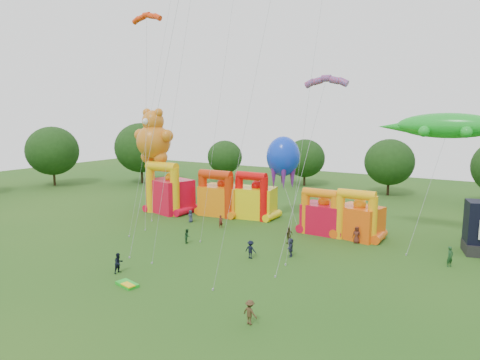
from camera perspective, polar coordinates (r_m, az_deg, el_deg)
The scene contains 23 objects.
ground at distance 33.65m, azimuth -18.88°, elevation -15.61°, with size 160.00×160.00×0.00m, color #1D4E15.
tree_ring at distance 32.93m, azimuth -19.91°, elevation -4.70°, with size 123.44×125.54×12.07m.
bouncy_castle_0 at distance 60.96m, azimuth -9.45°, elevation -1.71°, with size 6.65×5.84×7.24m.
bouncy_castle_1 at distance 58.72m, azimuth -2.55°, elevation -2.34°, with size 6.06×5.14×6.32m.
bouncy_castle_2 at distance 56.86m, azimuth 2.08°, elevation -2.68°, with size 5.43×4.67×6.31m.
bouncy_castle_3 at distance 50.55m, azimuth 10.98°, elevation -4.67°, with size 4.59×3.71×5.36m.
bouncy_castle_4 at distance 49.23m, azimuth 15.51°, elevation -5.08°, with size 5.32×4.66×5.64m.
teddy_bear_kite at distance 60.30m, azimuth -11.49°, elevation 2.12°, with size 7.61×7.75×14.61m.
gecko_kite at distance 48.18m, azimuth 24.49°, elevation 1.47°, with size 13.03×9.28×13.95m.
octopus_kite at distance 54.91m, azimuth 6.34°, elevation -0.74°, with size 7.50×8.35×10.92m.
parafoil_kites at distance 49.24m, azimuth -10.89°, elevation 7.78°, with size 28.45×14.68×27.23m.
diamond_kites at distance 41.96m, azimuth -2.47°, elevation 11.69°, with size 21.64×16.43×37.65m.
folded_kite_bundle at distance 36.40m, azimuth -14.79°, elevation -13.30°, with size 2.17×1.43×0.31m.
spectator_0 at distance 55.16m, azimuth -6.61°, elevation -4.81°, with size 0.77×0.50×1.57m, color #292E45.
spectator_1 at distance 52.06m, azimuth -2.57°, elevation -5.57°, with size 0.58×0.38×1.58m, color #591F19.
spectator_2 at distance 46.40m, azimuth -7.03°, elevation -7.43°, with size 0.75×0.58×1.54m, color #173B1D.
spectator_3 at distance 41.30m, azimuth 1.42°, elevation -9.25°, with size 1.13×0.65×1.76m, color black.
spectator_4 at distance 46.13m, azimuth 6.54°, elevation -7.34°, with size 1.06×0.44×1.81m, color #3F3919.
spectator_5 at distance 42.12m, azimuth 6.76°, elevation -8.90°, with size 1.69×0.54×1.83m, color #2A2E46.
spectator_6 at distance 47.64m, azimuth 15.29°, elevation -7.07°, with size 0.89×0.58×1.83m, color #512217.
spectator_7 at distance 43.44m, azimuth 26.21°, elevation -9.16°, with size 0.69×0.45×1.89m, color #1A421F.
spectator_8 at distance 39.10m, azimuth -15.87°, elevation -10.60°, with size 0.87×0.68×1.79m, color black.
spectator_9 at distance 29.18m, azimuth 1.33°, elevation -17.22°, with size 1.08×0.62×1.67m, color #412E1A.
Camera 1 is at (24.09, -19.19, 13.56)m, focal length 32.00 mm.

